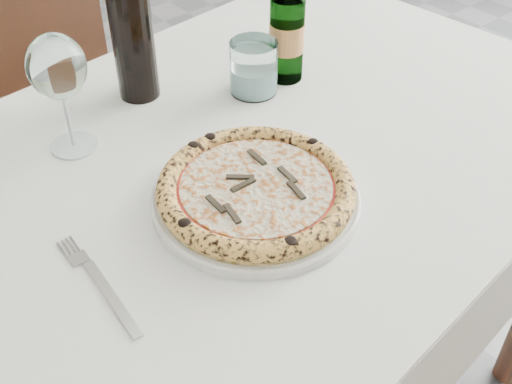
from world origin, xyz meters
TOP-DOWN VIEW (x-y plane):
  - dining_table at (-0.21, 0.17)m, footprint 1.48×0.96m
  - chair_far at (-0.18, 0.96)m, footprint 0.49×0.49m
  - plate at (-0.21, 0.07)m, footprint 0.30×0.30m
  - pizza at (-0.21, 0.07)m, footprint 0.28×0.28m
  - fork at (-0.46, 0.07)m, footprint 0.03×0.20m
  - wine_glass at (-0.35, 0.35)m, footprint 0.09×0.09m
  - tumbler at (-0.02, 0.30)m, footprint 0.08×0.08m
  - beer_bottle at (0.05, 0.30)m, footprint 0.06×0.06m
  - wine_bottle at (-0.18, 0.42)m, footprint 0.07×0.07m

SIDE VIEW (x-z plane):
  - chair_far at x=-0.18m, z-range 0.07..1.00m
  - dining_table at x=-0.21m, z-range 0.29..1.04m
  - fork at x=-0.46m, z-range 0.76..0.76m
  - plate at x=-0.21m, z-range 0.76..0.77m
  - pizza at x=-0.21m, z-range 0.77..0.80m
  - tumbler at x=-0.02m, z-range 0.75..0.84m
  - beer_bottle at x=0.05m, z-range 0.73..0.97m
  - wine_bottle at x=-0.18m, z-range 0.73..1.02m
  - wine_glass at x=-0.35m, z-range 0.80..0.99m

